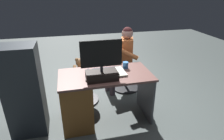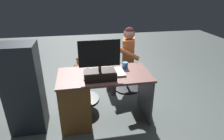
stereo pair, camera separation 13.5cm
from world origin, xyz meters
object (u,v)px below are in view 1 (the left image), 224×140
(desk, at_px, (84,98))
(monitor, at_px, (102,68))
(keyboard, at_px, (108,70))
(computer_mouse, at_px, (88,70))
(visitor_chair, at_px, (126,76))
(person, at_px, (123,54))
(tv_remote, at_px, (87,78))
(teddy_bear, at_px, (81,68))
(cup, at_px, (125,65))
(office_chair_teddy, at_px, (82,87))

(desk, distance_m, monitor, 0.55)
(keyboard, relative_size, computer_mouse, 4.38)
(monitor, relative_size, keyboard, 1.21)
(visitor_chair, height_order, person, person)
(tv_remote, distance_m, teddy_bear, 0.67)
(tv_remote, xyz_separation_m, person, (-0.73, -0.88, -0.04))
(cup, height_order, visitor_chair, cup)
(teddy_bear, bearing_deg, cup, 144.59)
(office_chair_teddy, xyz_separation_m, person, (-0.77, -0.23, 0.44))
(desk, height_order, keyboard, keyboard)
(keyboard, xyz_separation_m, teddy_bear, (0.35, -0.45, -0.14))
(desk, distance_m, person, 1.16)
(keyboard, height_order, cup, cup)
(tv_remote, height_order, office_chair_teddy, tv_remote)
(person, bearing_deg, computer_mouse, 43.57)
(computer_mouse, relative_size, office_chair_teddy, 0.18)
(monitor, distance_m, visitor_chair, 1.28)
(desk, relative_size, teddy_bear, 3.78)
(tv_remote, relative_size, visitor_chair, 0.29)
(desk, relative_size, computer_mouse, 12.87)
(monitor, distance_m, teddy_bear, 0.78)
(computer_mouse, distance_m, cup, 0.53)
(tv_remote, bearing_deg, cup, -156.27)
(computer_mouse, height_order, visitor_chair, computer_mouse)
(office_chair_teddy, bearing_deg, computer_mouse, 100.60)
(computer_mouse, distance_m, teddy_bear, 0.47)
(desk, height_order, person, person)
(monitor, height_order, computer_mouse, monitor)
(keyboard, bearing_deg, visitor_chair, -125.39)
(visitor_chair, bearing_deg, tv_remote, 48.09)
(visitor_chair, bearing_deg, desk, 43.36)
(cup, bearing_deg, keyboard, 3.79)
(tv_remote, bearing_deg, monitor, 169.59)
(tv_remote, relative_size, person, 0.13)
(monitor, relative_size, tv_remote, 3.38)
(cup, distance_m, person, 0.68)
(teddy_bear, bearing_deg, desk, 88.02)
(desk, height_order, monitor, monitor)
(cup, bearing_deg, tv_remote, 21.12)
(desk, distance_m, teddy_bear, 0.61)
(computer_mouse, relative_size, person, 0.08)
(monitor, distance_m, office_chair_teddy, 0.95)
(office_chair_teddy, bearing_deg, person, -163.19)
(computer_mouse, height_order, person, person)
(keyboard, bearing_deg, office_chair_teddy, -51.53)
(teddy_bear, bearing_deg, computer_mouse, 100.32)
(visitor_chair, bearing_deg, person, 16.81)
(desk, xyz_separation_m, visitor_chair, (-0.86, -0.81, -0.13))
(desk, xyz_separation_m, office_chair_teddy, (-0.02, -0.56, -0.14))
(desk, height_order, cup, cup)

